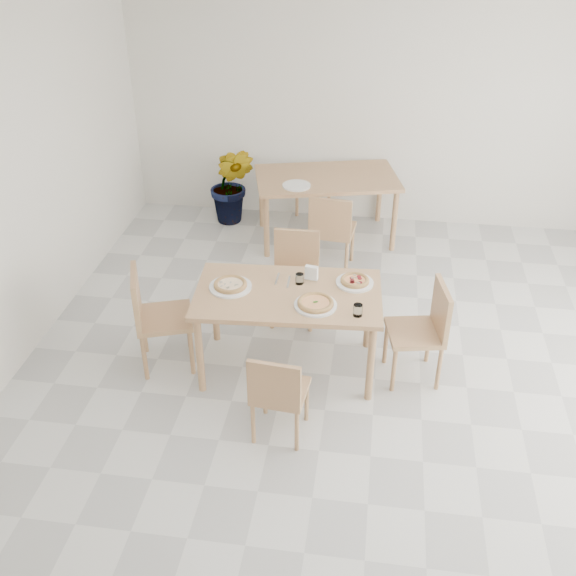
# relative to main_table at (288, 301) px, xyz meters

# --- Properties ---
(main_table) EXTENTS (1.54, 0.94, 0.75)m
(main_table) POSITION_rel_main_table_xyz_m (0.00, 0.00, 0.00)
(main_table) COLOR tan
(main_table) RESTS_ON ground
(chair_south) EXTENTS (0.42, 0.42, 0.77)m
(chair_south) POSITION_rel_main_table_xyz_m (0.05, -0.84, -0.22)
(chair_south) COLOR tan
(chair_south) RESTS_ON ground
(chair_north) EXTENTS (0.42, 0.42, 0.84)m
(chair_north) POSITION_rel_main_table_xyz_m (-0.05, 0.81, -0.18)
(chair_north) COLOR tan
(chair_north) RESTS_ON ground
(chair_west) EXTENTS (0.57, 0.57, 0.90)m
(chair_west) POSITION_rel_main_table_xyz_m (-1.10, -0.11, -0.14)
(chair_west) COLOR tan
(chair_west) RESTS_ON ground
(chair_east) EXTENTS (0.50, 0.50, 0.86)m
(chair_east) POSITION_rel_main_table_xyz_m (1.11, 0.05, -0.17)
(chair_east) COLOR tan
(chair_east) RESTS_ON ground
(plate_margherita) EXTENTS (0.33, 0.33, 0.02)m
(plate_margherita) POSITION_rel_main_table_xyz_m (0.24, -0.16, 0.09)
(plate_margherita) COLOR white
(plate_margherita) RESTS_ON main_table
(plate_mushroom) EXTENTS (0.34, 0.34, 0.02)m
(plate_mushroom) POSITION_rel_main_table_xyz_m (-0.47, 0.01, 0.09)
(plate_mushroom) COLOR white
(plate_mushroom) RESTS_ON main_table
(plate_pepperoni) EXTENTS (0.30, 0.30, 0.02)m
(plate_pepperoni) POSITION_rel_main_table_xyz_m (0.52, 0.21, 0.09)
(plate_pepperoni) COLOR white
(plate_pepperoni) RESTS_ON main_table
(pizza_margherita) EXTENTS (0.31, 0.31, 0.03)m
(pizza_margherita) POSITION_rel_main_table_xyz_m (0.24, -0.16, 0.12)
(pizza_margherita) COLOR tan
(pizza_margherita) RESTS_ON plate_margherita
(pizza_mushroom) EXTENTS (0.33, 0.33, 0.03)m
(pizza_mushroom) POSITION_rel_main_table_xyz_m (-0.47, 0.01, 0.12)
(pizza_mushroom) COLOR tan
(pizza_mushroom) RESTS_ON plate_mushroom
(pizza_pepperoni) EXTENTS (0.28, 0.28, 0.03)m
(pizza_pepperoni) POSITION_rel_main_table_xyz_m (0.52, 0.21, 0.12)
(pizza_pepperoni) COLOR tan
(pizza_pepperoni) RESTS_ON plate_pepperoni
(tumbler_a) EXTENTS (0.07, 0.07, 0.09)m
(tumbler_a) POSITION_rel_main_table_xyz_m (0.57, -0.24, 0.13)
(tumbler_a) COLOR white
(tumbler_a) RESTS_ON main_table
(tumbler_b) EXTENTS (0.07, 0.07, 0.09)m
(tumbler_b) POSITION_rel_main_table_xyz_m (0.07, 0.15, 0.13)
(tumbler_b) COLOR white
(tumbler_b) RESTS_ON main_table
(napkin_holder) EXTENTS (0.12, 0.08, 0.13)m
(napkin_holder) POSITION_rel_main_table_xyz_m (0.16, 0.22, 0.14)
(napkin_holder) COLOR silver
(napkin_holder) RESTS_ON main_table
(fork_a) EXTENTS (0.02, 0.19, 0.01)m
(fork_a) POSITION_rel_main_table_xyz_m (-0.12, 0.19, 0.09)
(fork_a) COLOR silver
(fork_a) RESTS_ON main_table
(fork_b) EXTENTS (0.02, 0.19, 0.01)m
(fork_b) POSITION_rel_main_table_xyz_m (-0.02, 0.16, 0.09)
(fork_b) COLOR silver
(fork_b) RESTS_ON main_table
(second_table) EXTENTS (1.70, 1.22, 0.75)m
(second_table) POSITION_rel_main_table_xyz_m (0.08, 2.40, 0.00)
(second_table) COLOR tan
(second_table) RESTS_ON ground
(chair_back_s) EXTENTS (0.47, 0.47, 0.87)m
(chair_back_s) POSITION_rel_main_table_xyz_m (0.21, 1.66, -0.16)
(chair_back_s) COLOR tan
(chair_back_s) RESTS_ON ground
(chair_back_n) EXTENTS (0.47, 0.47, 0.92)m
(chair_back_n) POSITION_rel_main_table_xyz_m (-0.11, 3.19, -0.14)
(chair_back_n) COLOR tan
(chair_back_n) RESTS_ON ground
(plate_empty) EXTENTS (0.30, 0.30, 0.02)m
(plate_empty) POSITION_rel_main_table_xyz_m (-0.21, 2.09, 0.09)
(plate_empty) COLOR white
(plate_empty) RESTS_ON second_table
(potted_plant) EXTENTS (0.57, 0.48, 0.95)m
(potted_plant) POSITION_rel_main_table_xyz_m (-1.05, 2.65, -0.19)
(potted_plant) COLOR #25611D
(potted_plant) RESTS_ON ground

